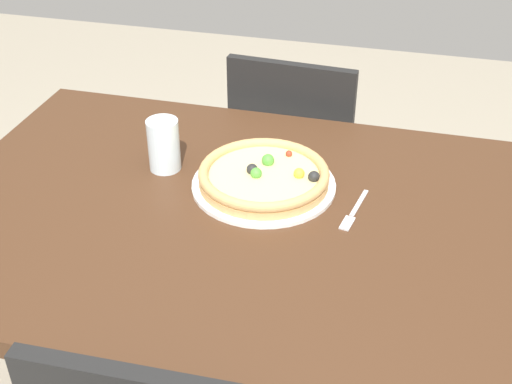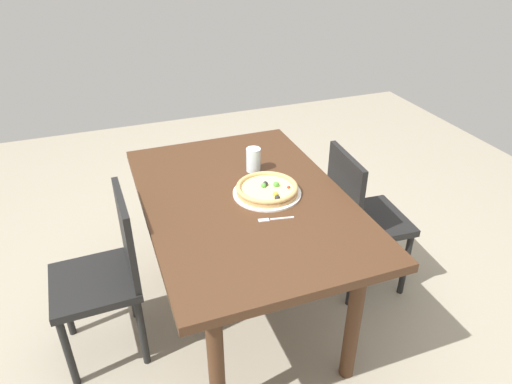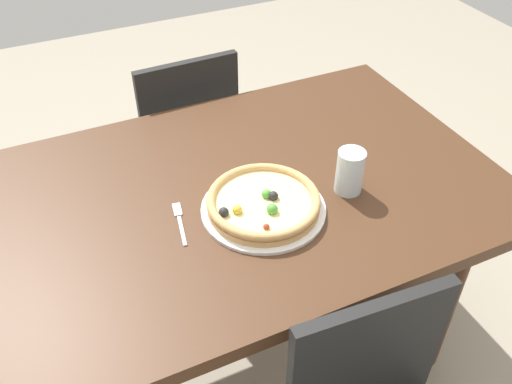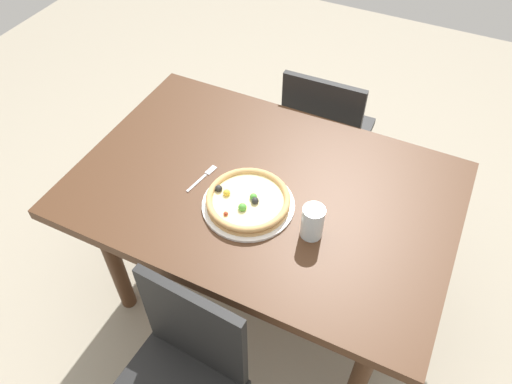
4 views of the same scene
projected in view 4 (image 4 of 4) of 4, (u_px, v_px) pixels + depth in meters
The scene contains 8 objects.
ground_plane at pixel (262, 292), 2.40m from camera, with size 6.00×6.00×0.00m, color #9E937F.
dining_table at pixel (263, 203), 1.91m from camera, with size 1.43×0.96×0.77m.
chair_near at pixel (179, 383), 1.62m from camera, with size 0.43×0.43×0.88m.
chair_far at pixel (325, 135), 2.46m from camera, with size 0.41×0.41×0.88m.
plate at pixel (248, 205), 1.77m from camera, with size 0.34×0.34×0.01m, color white.
pizza at pixel (248, 200), 1.75m from camera, with size 0.31×0.31×0.05m.
fork at pixel (204, 176), 1.87m from camera, with size 0.05×0.17×0.00m.
drinking_glass at pixel (313, 222), 1.64m from camera, with size 0.08×0.08×0.13m, color silver.
Camera 4 is at (0.52, -1.14, 2.11)m, focal length 34.16 mm.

